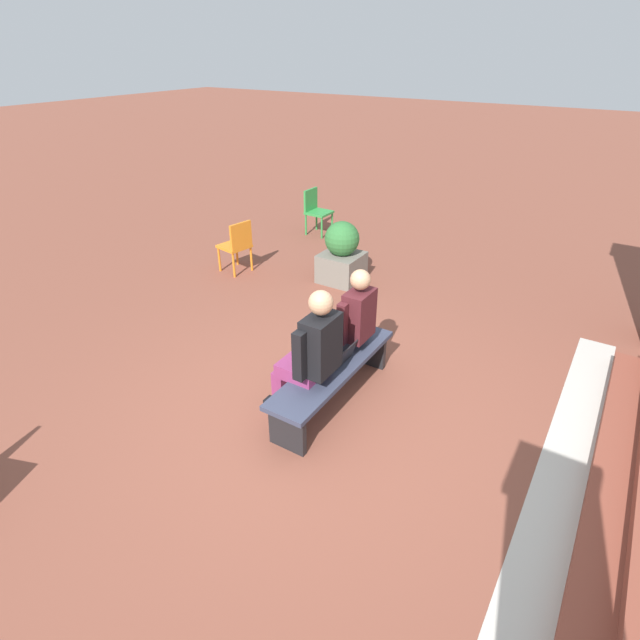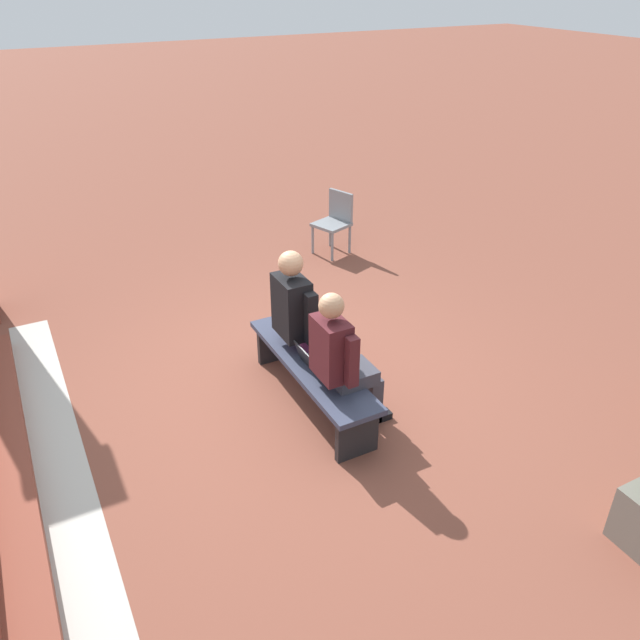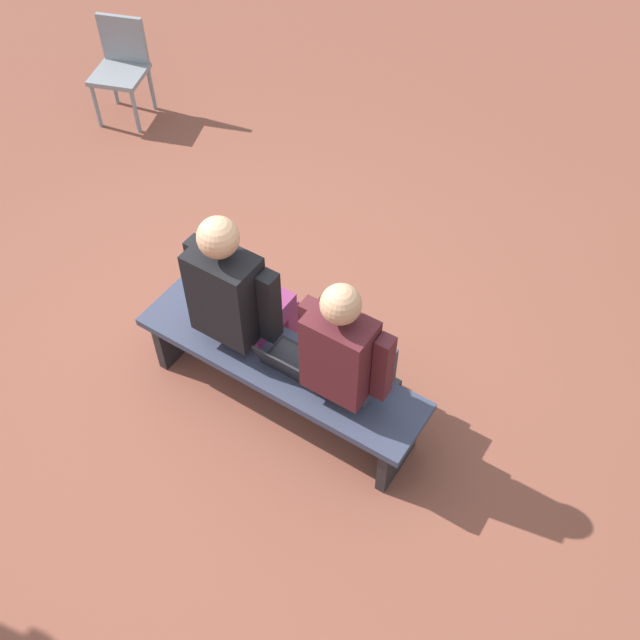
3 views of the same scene
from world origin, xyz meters
TOP-DOWN VIEW (x-y plane):
  - ground_plane at (0.00, 0.00)m, footprint 60.00×60.00m
  - concrete_strip at (-0.34, 2.12)m, footprint 5.46×0.40m
  - bench at (-0.34, -0.05)m, footprint 1.80×0.44m
  - person_student at (-0.76, -0.12)m, footprint 0.53×0.67m
  - person_adult at (-0.04, -0.12)m, footprint 0.57×0.72m
  - laptop at (-0.42, -0.04)m, footprint 0.32×0.29m
  - plastic_chair_far_right at (2.58, -1.90)m, footprint 0.54×0.54m

SIDE VIEW (x-z plane):
  - ground_plane at x=0.00m, z-range 0.00..0.00m
  - concrete_strip at x=-0.34m, z-range 0.00..0.01m
  - bench at x=-0.34m, z-range 0.13..0.58m
  - plastic_chair_far_right at x=2.58m, z-range 0.06..0.90m
  - laptop at x=-0.42m, z-range 0.39..0.61m
  - person_student at x=-0.76m, z-range 0.05..1.37m
  - person_adult at x=-0.04m, z-range 0.04..1.43m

